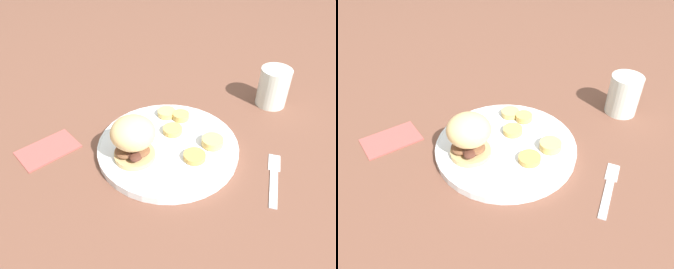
# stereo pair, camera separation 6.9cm
# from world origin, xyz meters

# --- Properties ---
(ground_plane) EXTENTS (4.00, 4.00, 0.00)m
(ground_plane) POSITION_xyz_m (0.00, 0.00, 0.00)
(ground_plane) COLOR brown
(dinner_plate) EXTENTS (0.30, 0.30, 0.02)m
(dinner_plate) POSITION_xyz_m (0.00, 0.00, 0.01)
(dinner_plate) COLOR white
(dinner_plate) RESTS_ON ground_plane
(sandwich) EXTENTS (0.09, 0.09, 0.09)m
(sandwich) POSITION_xyz_m (-0.08, 0.01, 0.07)
(sandwich) COLOR tan
(sandwich) RESTS_ON dinner_plate
(potato_round_0) EXTENTS (0.05, 0.05, 0.01)m
(potato_round_0) POSITION_xyz_m (0.01, -0.07, 0.02)
(potato_round_0) COLOR tan
(potato_round_0) RESTS_ON dinner_plate
(potato_round_1) EXTENTS (0.05, 0.05, 0.02)m
(potato_round_1) POSITION_xyz_m (0.07, -0.06, 0.03)
(potato_round_1) COLOR #DBB766
(potato_round_1) RESTS_ON dinner_plate
(potato_round_2) EXTENTS (0.04, 0.04, 0.01)m
(potato_round_2) POSITION_xyz_m (0.06, 0.08, 0.03)
(potato_round_2) COLOR #DBB766
(potato_round_2) RESTS_ON dinner_plate
(potato_round_3) EXTENTS (0.04, 0.04, 0.01)m
(potato_round_3) POSITION_xyz_m (0.03, 0.03, 0.02)
(potato_round_3) COLOR tan
(potato_round_3) RESTS_ON dinner_plate
(potato_round_4) EXTENTS (0.04, 0.04, 0.01)m
(potato_round_4) POSITION_xyz_m (0.08, 0.05, 0.03)
(potato_round_4) COLOR tan
(potato_round_4) RESTS_ON dinner_plate
(fork) EXTENTS (0.13, 0.10, 0.00)m
(fork) POSITION_xyz_m (0.11, -0.20, 0.00)
(fork) COLOR silver
(fork) RESTS_ON ground_plane
(drinking_glass) EXTENTS (0.08, 0.08, 0.10)m
(drinking_glass) POSITION_xyz_m (0.32, -0.02, 0.05)
(drinking_glass) COLOR silver
(drinking_glass) RESTS_ON ground_plane
(napkin) EXTENTS (0.13, 0.09, 0.01)m
(napkin) POSITION_xyz_m (-0.21, 0.16, 0.00)
(napkin) COLOR #B24C47
(napkin) RESTS_ON ground_plane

